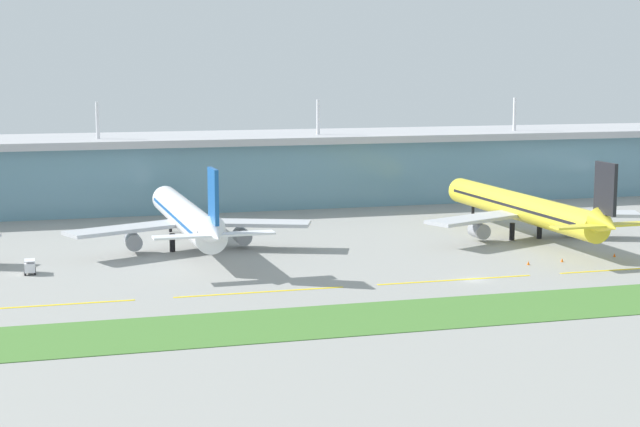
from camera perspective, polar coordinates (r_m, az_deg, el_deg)
The scene contains 13 objects.
ground_plane at distance 174.66m, azimuth 8.62°, elevation -3.72°, with size 600.00×600.00×0.00m, color gray.
terminal_building at distance 269.47m, azimuth -0.43°, elevation 2.66°, with size 288.00×34.00×27.34m.
airliner_near_middle at distance 201.46m, azimuth -7.51°, elevation -0.21°, with size 48.79×64.99×18.90m.
airliner_far_middle at distance 216.93m, azimuth 11.37°, elevation 0.31°, with size 48.79×70.23×18.90m.
taxiway_stripe_west at distance 160.17m, azimuth -15.40°, elevation -5.03°, with size 28.00×0.70×0.04m, color yellow.
taxiway_stripe_mid_west at distance 163.77m, azimuth -3.39°, elevation -4.45°, with size 28.00×0.70×0.04m, color yellow.
taxiway_stripe_centre at distance 174.07m, azimuth 7.63°, elevation -3.73°, with size 28.00×0.70×0.04m, color yellow.
taxiway_stripe_mid_east at distance 189.98m, azimuth 17.09°, elevation -3.01°, with size 28.00×0.70×0.04m, color yellow.
grass_verge at distance 157.08m, azimuth 11.65°, elevation -5.15°, with size 300.00×18.00×0.10m, color #477A33.
baggage_cart at distance 184.59m, azimuth -16.04°, elevation -2.90°, with size 1.98×3.61×2.48m.
safety_cone_left_wingtip at distance 201.12m, azimuth 16.26°, elevation -2.26°, with size 0.56×0.56×0.70m, color orange.
safety_cone_nose_front at distance 189.26m, azimuth 11.66°, elevation -2.75°, with size 0.56×0.56×0.70m, color orange.
safety_cone_right_wingtip at distance 193.44m, azimuth 13.48°, elevation -2.57°, with size 0.56×0.56×0.70m, color orange.
Camera 1 is at (-71.17, -155.28, 36.47)m, focal length 56.79 mm.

